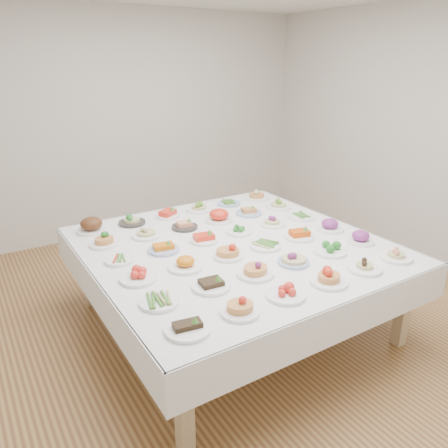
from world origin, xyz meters
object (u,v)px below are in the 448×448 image
display_table (234,251)px  dish_35 (257,193)px  dish_0 (187,324)px  dish_18 (120,259)px

display_table → dish_35: bearing=45.4°
dish_0 → dish_35: size_ratio=0.99×
dish_0 → dish_18: dish_0 is taller
dish_0 → dish_18: bearing=90.8°
display_table → dish_0: dish_0 is taller
display_table → dish_0: bearing=-135.0°
display_table → dish_0: (-0.89, -0.89, 0.11)m
display_table → dish_35: dish_35 is taller
display_table → dish_35: size_ratio=8.82×
dish_18 → dish_35: size_ratio=0.84×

